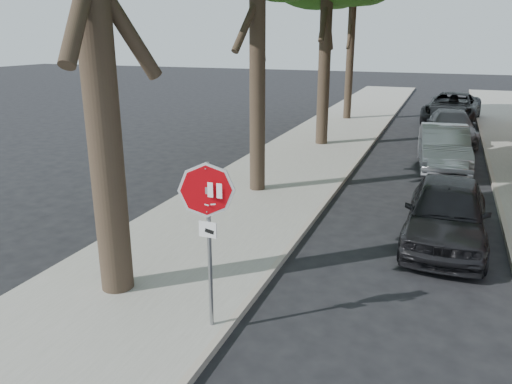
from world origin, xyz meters
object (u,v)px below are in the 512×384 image
stop_sign (208,215)px  car_d (452,108)px  car_b (443,147)px  car_c (451,127)px  car_a (447,212)px

stop_sign → car_d: stop_sign is taller
car_b → car_c: bearing=82.2°
car_c → car_b: bearing=-98.4°
car_c → car_d: size_ratio=0.82×
stop_sign → car_d: bearing=81.6°
car_b → car_d: car_d is taller
car_a → car_c: car_a is taller
stop_sign → car_b: 12.47m
car_c → car_d: bearing=84.1°
car_b → stop_sign: bearing=-109.7°
car_c → stop_sign: bearing=-107.0°
car_b → car_a: bearing=-93.6°
car_b → car_d: (0.21, 10.20, 0.05)m
car_b → car_d: size_ratio=0.79×
car_a → stop_sign: bearing=-122.2°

